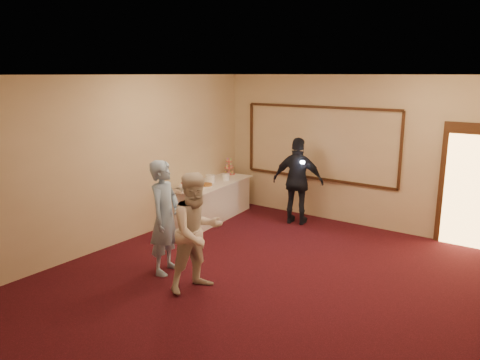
# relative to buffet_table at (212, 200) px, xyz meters

# --- Properties ---
(floor) EXTENTS (7.00, 7.00, 0.00)m
(floor) POSITION_rel_buffet_table_xyz_m (2.59, -2.12, -0.39)
(floor) COLOR black
(floor) RESTS_ON ground
(room_walls) EXTENTS (6.04, 7.04, 3.02)m
(room_walls) POSITION_rel_buffet_table_xyz_m (2.59, -2.12, 1.64)
(room_walls) COLOR beige
(room_walls) RESTS_ON floor
(wall_molding) EXTENTS (3.45, 0.04, 1.55)m
(wall_molding) POSITION_rel_buffet_table_xyz_m (1.79, 1.35, 1.21)
(wall_molding) COLOR #32200F
(wall_molding) RESTS_ON room_walls
(doorway) EXTENTS (1.05, 0.07, 2.20)m
(doorway) POSITION_rel_buffet_table_xyz_m (4.74, 1.33, 0.69)
(doorway) COLOR #32200F
(doorway) RESTS_ON floor
(buffet_table) EXTENTS (1.04, 2.19, 0.77)m
(buffet_table) POSITION_rel_buffet_table_xyz_m (0.00, 0.00, 0.00)
(buffet_table) COLOR white
(buffet_table) RESTS_ON floor
(pavlova_tray) EXTENTS (0.40, 0.51, 0.17)m
(pavlova_tray) POSITION_rel_buffet_table_xyz_m (0.05, -0.87, 0.46)
(pavlova_tray) COLOR silver
(pavlova_tray) RESTS_ON buffet_table
(cupcake_stand) EXTENTS (0.27, 0.27, 0.40)m
(cupcake_stand) POSITION_rel_buffet_table_xyz_m (-0.21, 0.90, 0.53)
(cupcake_stand) COLOR #F0625F
(cupcake_stand) RESTS_ON buffet_table
(plate_stack_a) EXTENTS (0.20, 0.20, 0.17)m
(plate_stack_a) POSITION_rel_buffet_table_xyz_m (-0.02, -0.03, 0.47)
(plate_stack_a) COLOR white
(plate_stack_a) RESTS_ON buffet_table
(plate_stack_b) EXTENTS (0.17, 0.17, 0.14)m
(plate_stack_b) POSITION_rel_buffet_table_xyz_m (0.11, 0.35, 0.45)
(plate_stack_b) COLOR white
(plate_stack_b) RESTS_ON buffet_table
(tart) EXTENTS (0.27, 0.27, 0.06)m
(tart) POSITION_rel_buffet_table_xyz_m (0.12, -0.31, 0.41)
(tart) COLOR white
(tart) RESTS_ON buffet_table
(man) EXTENTS (0.58, 0.73, 1.76)m
(man) POSITION_rel_buffet_table_xyz_m (1.18, -2.59, 0.49)
(man) COLOR #8AAFD7
(man) RESTS_ON floor
(woman) EXTENTS (0.85, 0.98, 1.70)m
(woman) POSITION_rel_buffet_table_xyz_m (1.97, -2.76, 0.46)
(woman) COLOR silver
(woman) RESTS_ON floor
(guest) EXTENTS (1.11, 0.67, 1.78)m
(guest) POSITION_rel_buffet_table_xyz_m (1.66, 0.72, 0.50)
(guest) COLOR black
(guest) RESTS_ON floor
(camera_flash) EXTENTS (0.08, 0.05, 0.05)m
(camera_flash) POSITION_rel_buffet_table_xyz_m (1.85, 0.53, 0.94)
(camera_flash) COLOR white
(camera_flash) RESTS_ON guest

